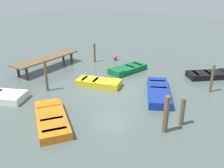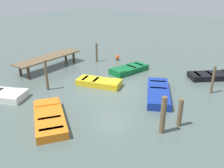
{
  "view_description": "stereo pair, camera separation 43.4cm",
  "coord_description": "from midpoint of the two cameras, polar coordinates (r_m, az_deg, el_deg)",
  "views": [
    {
      "loc": [
        -11.61,
        -8.37,
        6.38
      ],
      "look_at": [
        0.0,
        0.0,
        0.35
      ],
      "focal_mm": 38.47,
      "sensor_mm": 36.0,
      "label": 1
    },
    {
      "loc": [
        -11.35,
        -8.72,
        6.38
      ],
      "look_at": [
        0.0,
        0.0,
        0.35
      ],
      "focal_mm": 38.47,
      "sensor_mm": 36.0,
      "label": 2
    }
  ],
  "objects": [
    {
      "name": "rowboat_green",
      "position": [
        18.7,
        4.69,
        3.52
      ],
      "size": [
        3.32,
        1.91,
        0.46
      ],
      "rotation": [
        0.0,
        0.0,
        2.93
      ],
      "color": "#0F602D",
      "rests_on": "ground_plane"
    },
    {
      "name": "mooring_piling_far_left",
      "position": [
        21.02,
        -3.09,
        7.48
      ],
      "size": [
        0.18,
        0.18,
        1.64
      ],
      "primitive_type": "cylinder",
      "color": "brown",
      "rests_on": "ground_plane"
    },
    {
      "name": "mooring_piling_mid_left",
      "position": [
        15.69,
        -14.55,
        2.02
      ],
      "size": [
        0.17,
        0.17,
        1.99
      ],
      "primitive_type": "cylinder",
      "color": "brown",
      "rests_on": "ground_plane"
    },
    {
      "name": "rowboat_yellow",
      "position": [
        16.15,
        -2.26,
        0.39
      ],
      "size": [
        2.0,
        3.18,
        0.46
      ],
      "rotation": [
        0.0,
        0.0,
        5.02
      ],
      "color": "gold",
      "rests_on": "ground_plane"
    },
    {
      "name": "rowboat_orange",
      "position": [
        12.35,
        -13.69,
        -7.81
      ],
      "size": [
        3.17,
        3.74,
        0.46
      ],
      "rotation": [
        0.0,
        0.0,
        0.97
      ],
      "color": "orange",
      "rests_on": "ground_plane"
    },
    {
      "name": "rowboat_white",
      "position": [
        15.75,
        -24.11,
        -2.32
      ],
      "size": [
        2.61,
        3.33,
        0.46
      ],
      "rotation": [
        0.0,
        0.0,
        5.16
      ],
      "color": "silver",
      "rests_on": "ground_plane"
    },
    {
      "name": "rowboat_blue",
      "position": [
        14.93,
        11.77,
        -2.05
      ],
      "size": [
        4.16,
        3.09,
        0.46
      ],
      "rotation": [
        0.0,
        0.0,
        3.65
      ],
      "color": "navy",
      "rests_on": "ground_plane"
    },
    {
      "name": "mooring_piling_mid_right",
      "position": [
        16.12,
        23.59,
        0.92
      ],
      "size": [
        0.16,
        0.16,
        1.77
      ],
      "primitive_type": "cylinder",
      "color": "brown",
      "rests_on": "ground_plane"
    },
    {
      "name": "dock_segment",
      "position": [
        19.9,
        -14.28,
        5.95
      ],
      "size": [
        5.83,
        1.58,
        0.95
      ],
      "rotation": [
        0.0,
        0.0,
        0.03
      ],
      "color": "brown",
      "rests_on": "ground_plane"
    },
    {
      "name": "mooring_piling_center",
      "position": [
        11.95,
        16.89,
        -6.57
      ],
      "size": [
        0.22,
        0.22,
        1.42
      ],
      "primitive_type": "cylinder",
      "color": "brown",
      "rests_on": "ground_plane"
    },
    {
      "name": "rowboat_black",
      "position": [
        18.89,
        23.53,
        1.84
      ],
      "size": [
        3.26,
        3.35,
        0.46
      ],
      "rotation": [
        0.0,
        0.0,
        5.47
      ],
      "color": "black",
      "rests_on": "ground_plane"
    },
    {
      "name": "marker_buoy",
      "position": [
        21.53,
        1.87,
        6.39
      ],
      "size": [
        0.36,
        0.36,
        0.48
      ],
      "color": "#262626",
      "rests_on": "ground_plane"
    },
    {
      "name": "mooring_piling_far_right",
      "position": [
        11.14,
        13.15,
        -7.24
      ],
      "size": [
        0.25,
        0.25,
        1.82
      ],
      "primitive_type": "cylinder",
      "color": "brown",
      "rests_on": "ground_plane"
    },
    {
      "name": "ground_plane",
      "position": [
        15.67,
        0.79,
        -1.18
      ],
      "size": [
        80.0,
        80.0,
        0.0
      ],
      "primitive_type": "plane",
      "color": "#4C5B56"
    }
  ]
}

